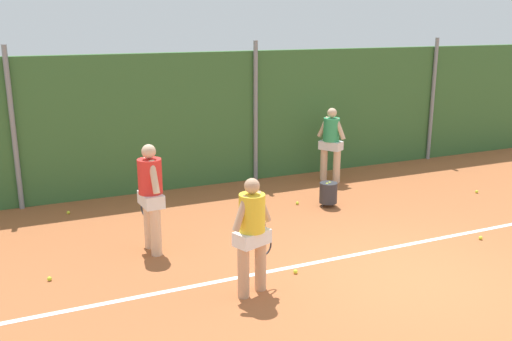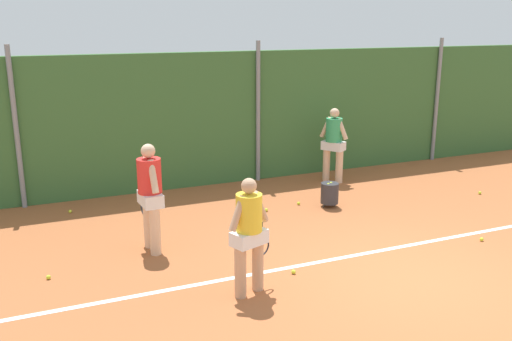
{
  "view_description": "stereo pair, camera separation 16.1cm",
  "coord_description": "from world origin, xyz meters",
  "px_view_note": "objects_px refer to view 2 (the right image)",
  "views": [
    {
      "loc": [
        -5.24,
        -6.03,
        3.69
      ],
      "look_at": [
        -1.37,
        2.68,
        1.13
      ],
      "focal_mm": 39.57,
      "sensor_mm": 36.0,
      "label": 1
    },
    {
      "loc": [
        -5.1,
        -6.09,
        3.69
      ],
      "look_at": [
        -1.37,
        2.68,
        1.13
      ],
      "focal_mm": 39.57,
      "sensor_mm": 36.0,
      "label": 2
    }
  ],
  "objects_px": {
    "tennis_ball_1": "(294,272)",
    "tennis_ball_6": "(70,211)",
    "tennis_ball_4": "(299,203)",
    "tennis_ball_7": "(48,277)",
    "player_foreground_near": "(249,230)",
    "tennis_ball_2": "(266,210)",
    "player_midcourt": "(150,192)",
    "player_backcourt_far": "(334,141)",
    "tennis_ball_3": "(482,239)",
    "tennis_ball_5": "(480,193)",
    "ball_hopper": "(330,193)"
  },
  "relations": [
    {
      "from": "player_foreground_near",
      "to": "ball_hopper",
      "type": "height_order",
      "value": "player_foreground_near"
    },
    {
      "from": "tennis_ball_3",
      "to": "tennis_ball_5",
      "type": "xyz_separation_m",
      "value": [
        1.98,
        2.09,
        0.0
      ]
    },
    {
      "from": "player_midcourt",
      "to": "tennis_ball_6",
      "type": "xyz_separation_m",
      "value": [
        -1.08,
        2.47,
        -0.98
      ]
    },
    {
      "from": "player_backcourt_far",
      "to": "tennis_ball_5",
      "type": "relative_size",
      "value": 26.31
    },
    {
      "from": "player_midcourt",
      "to": "tennis_ball_6",
      "type": "relative_size",
      "value": 27.27
    },
    {
      "from": "player_midcourt",
      "to": "player_backcourt_far",
      "type": "distance_m",
      "value": 5.4
    },
    {
      "from": "tennis_ball_7",
      "to": "ball_hopper",
      "type": "bearing_deg",
      "value": 13.14
    },
    {
      "from": "player_backcourt_far",
      "to": "tennis_ball_7",
      "type": "xyz_separation_m",
      "value": [
        -6.49,
        -2.88,
        -0.94
      ]
    },
    {
      "from": "player_foreground_near",
      "to": "tennis_ball_3",
      "type": "distance_m",
      "value": 4.5
    },
    {
      "from": "player_backcourt_far",
      "to": "tennis_ball_2",
      "type": "distance_m",
      "value": 2.85
    },
    {
      "from": "player_midcourt",
      "to": "ball_hopper",
      "type": "bearing_deg",
      "value": -81.34
    },
    {
      "from": "tennis_ball_2",
      "to": "tennis_ball_4",
      "type": "xyz_separation_m",
      "value": [
        0.78,
        0.12,
        0.0
      ]
    },
    {
      "from": "player_backcourt_far",
      "to": "tennis_ball_2",
      "type": "xyz_separation_m",
      "value": [
        -2.31,
        -1.37,
        -0.94
      ]
    },
    {
      "from": "tennis_ball_5",
      "to": "tennis_ball_6",
      "type": "height_order",
      "value": "same"
    },
    {
      "from": "player_backcourt_far",
      "to": "tennis_ball_3",
      "type": "height_order",
      "value": "player_backcourt_far"
    },
    {
      "from": "tennis_ball_4",
      "to": "tennis_ball_7",
      "type": "xyz_separation_m",
      "value": [
        -4.96,
        -1.63,
        0.0
      ]
    },
    {
      "from": "player_midcourt",
      "to": "tennis_ball_4",
      "type": "xyz_separation_m",
      "value": [
        3.3,
        1.16,
        -0.98
      ]
    },
    {
      "from": "tennis_ball_1",
      "to": "tennis_ball_4",
      "type": "relative_size",
      "value": 1.0
    },
    {
      "from": "tennis_ball_3",
      "to": "tennis_ball_4",
      "type": "relative_size",
      "value": 1.0
    },
    {
      "from": "tennis_ball_2",
      "to": "tennis_ball_5",
      "type": "height_order",
      "value": "same"
    },
    {
      "from": "player_backcourt_far",
      "to": "tennis_ball_1",
      "type": "bearing_deg",
      "value": -68.11
    },
    {
      "from": "player_backcourt_far",
      "to": "tennis_ball_2",
      "type": "height_order",
      "value": "player_backcourt_far"
    },
    {
      "from": "player_backcourt_far",
      "to": "tennis_ball_6",
      "type": "xyz_separation_m",
      "value": [
        -5.91,
        0.07,
        -0.94
      ]
    },
    {
      "from": "tennis_ball_5",
      "to": "player_foreground_near",
      "type": "bearing_deg",
      "value": -160.36
    },
    {
      "from": "ball_hopper",
      "to": "player_backcourt_far",
      "type": "bearing_deg",
      "value": 57.69
    },
    {
      "from": "player_midcourt",
      "to": "tennis_ball_5",
      "type": "height_order",
      "value": "player_midcourt"
    },
    {
      "from": "tennis_ball_3",
      "to": "tennis_ball_6",
      "type": "xyz_separation_m",
      "value": [
        -6.38,
        4.3,
        0.0
      ]
    },
    {
      "from": "tennis_ball_1",
      "to": "tennis_ball_7",
      "type": "bearing_deg",
      "value": 159.79
    },
    {
      "from": "tennis_ball_2",
      "to": "tennis_ball_6",
      "type": "bearing_deg",
      "value": 158.32
    },
    {
      "from": "tennis_ball_5",
      "to": "tennis_ball_7",
      "type": "height_order",
      "value": "same"
    },
    {
      "from": "player_foreground_near",
      "to": "tennis_ball_2",
      "type": "bearing_deg",
      "value": 42.11
    },
    {
      "from": "player_foreground_near",
      "to": "tennis_ball_2",
      "type": "height_order",
      "value": "player_foreground_near"
    },
    {
      "from": "player_midcourt",
      "to": "tennis_ball_5",
      "type": "xyz_separation_m",
      "value": [
        7.28,
        0.26,
        -0.98
      ]
    },
    {
      "from": "tennis_ball_3",
      "to": "tennis_ball_5",
      "type": "height_order",
      "value": "same"
    },
    {
      "from": "ball_hopper",
      "to": "tennis_ball_7",
      "type": "height_order",
      "value": "ball_hopper"
    },
    {
      "from": "tennis_ball_5",
      "to": "player_backcourt_far",
      "type": "bearing_deg",
      "value": 138.78
    },
    {
      "from": "ball_hopper",
      "to": "tennis_ball_2",
      "type": "bearing_deg",
      "value": 169.97
    },
    {
      "from": "player_midcourt",
      "to": "ball_hopper",
      "type": "xyz_separation_m",
      "value": [
        3.82,
        0.81,
        -0.72
      ]
    },
    {
      "from": "tennis_ball_1",
      "to": "player_backcourt_far",
      "type": "bearing_deg",
      "value": 53.11
    },
    {
      "from": "tennis_ball_4",
      "to": "player_backcourt_far",
      "type": "bearing_deg",
      "value": 39.18
    },
    {
      "from": "tennis_ball_1",
      "to": "tennis_ball_6",
      "type": "xyz_separation_m",
      "value": [
        -2.82,
        4.19,
        0.0
      ]
    },
    {
      "from": "ball_hopper",
      "to": "tennis_ball_5",
      "type": "distance_m",
      "value": 3.51
    },
    {
      "from": "player_foreground_near",
      "to": "ball_hopper",
      "type": "relative_size",
      "value": 3.24
    },
    {
      "from": "tennis_ball_4",
      "to": "tennis_ball_6",
      "type": "height_order",
      "value": "same"
    },
    {
      "from": "player_backcourt_far",
      "to": "tennis_ball_7",
      "type": "bearing_deg",
      "value": -97.33
    },
    {
      "from": "tennis_ball_1",
      "to": "tennis_ball_6",
      "type": "distance_m",
      "value": 5.05
    },
    {
      "from": "player_foreground_near",
      "to": "tennis_ball_7",
      "type": "xyz_separation_m",
      "value": [
        -2.56,
        1.55,
        -0.9
      ]
    },
    {
      "from": "tennis_ball_3",
      "to": "tennis_ball_6",
      "type": "height_order",
      "value": "same"
    },
    {
      "from": "tennis_ball_2",
      "to": "tennis_ball_6",
      "type": "relative_size",
      "value": 1.0
    },
    {
      "from": "tennis_ball_3",
      "to": "player_foreground_near",
      "type": "bearing_deg",
      "value": -177.51
    }
  ]
}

